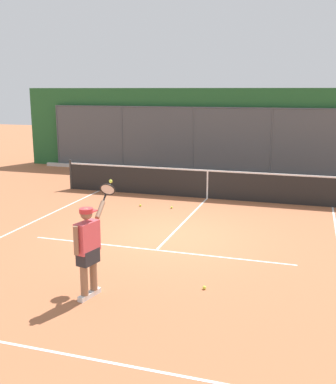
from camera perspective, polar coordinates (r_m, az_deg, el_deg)
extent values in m
plane|color=#A8603D|center=(11.37, 0.28, -5.49)|extent=(60.00, 60.00, 0.00)
cube|color=white|center=(6.86, -13.77, -18.79)|extent=(7.88, 0.05, 0.01)
cube|color=white|center=(10.40, -1.46, -7.23)|extent=(6.14, 0.05, 0.01)
cube|color=white|center=(12.56, -18.05, -4.35)|extent=(0.05, 9.56, 0.01)
cube|color=white|center=(12.80, 2.33, -3.40)|extent=(0.05, 5.26, 0.01)
cylinder|color=#474C51|center=(19.15, 12.71, 5.98)|extent=(0.07, 0.07, 2.83)
cylinder|color=#474C51|center=(19.69, 3.14, 6.44)|extent=(0.07, 0.07, 2.83)
cylinder|color=#474C51|center=(20.73, -5.71, 6.71)|extent=(0.07, 0.07, 2.83)
cylinder|color=#474C51|center=(22.20, -13.56, 6.81)|extent=(0.07, 0.07, 2.83)
cylinder|color=#474C51|center=(19.25, 7.98, 10.29)|extent=(16.34, 0.05, 0.05)
cube|color=#474C51|center=(19.35, 7.86, 6.23)|extent=(16.34, 0.02, 2.83)
cube|color=#235B2D|center=(19.95, 8.21, 7.52)|extent=(19.34, 0.90, 3.59)
cube|color=silver|center=(19.37, 7.65, 2.24)|extent=(17.34, 0.18, 0.15)
cylinder|color=#2D2D2D|center=(16.95, -11.98, 2.17)|extent=(0.09, 0.09, 1.07)
cube|color=black|center=(15.18, 4.93, 0.88)|extent=(10.02, 0.02, 0.91)
cube|color=white|center=(15.09, 4.96, 2.67)|extent=(10.02, 0.04, 0.05)
cube|color=white|center=(15.18, 4.93, 0.88)|extent=(0.05, 0.04, 0.91)
cube|color=silver|center=(8.21, -10.30, -12.75)|extent=(0.17, 0.28, 0.09)
cylinder|color=#8C664C|center=(8.05, -10.42, -10.09)|extent=(0.13, 0.13, 0.74)
cube|color=silver|center=(8.39, -9.17, -12.16)|extent=(0.17, 0.28, 0.09)
cylinder|color=#8C664C|center=(8.22, -9.27, -9.53)|extent=(0.13, 0.13, 0.74)
cube|color=#28282D|center=(8.03, -9.92, -7.90)|extent=(0.30, 0.43, 0.26)
cube|color=#DB4C56|center=(7.92, -10.01, -5.55)|extent=(0.31, 0.49, 0.53)
cylinder|color=#8C664C|center=(7.71, -11.38, -5.94)|extent=(0.08, 0.08, 0.49)
cylinder|color=#8C664C|center=(8.16, -8.44, -2.21)|extent=(0.12, 0.37, 0.28)
sphere|color=#8C664C|center=(7.80, -10.13, -2.69)|extent=(0.20, 0.20, 0.20)
cylinder|color=red|center=(7.78, -10.14, -2.29)|extent=(0.28, 0.28, 0.08)
cube|color=red|center=(7.87, -9.61, -2.32)|extent=(0.21, 0.22, 0.02)
cylinder|color=black|center=(8.33, -7.92, -0.78)|extent=(0.05, 0.17, 0.13)
torus|color=black|center=(8.48, -7.52, 0.32)|extent=(0.31, 0.21, 0.26)
cylinder|color=silver|center=(8.48, -7.52, 0.32)|extent=(0.26, 0.16, 0.21)
sphere|color=#D6E042|center=(8.62, -7.15, 1.34)|extent=(0.07, 0.07, 0.07)
sphere|color=#CCDB33|center=(14.20, -3.46, -1.67)|extent=(0.07, 0.07, 0.07)
sphere|color=#C1D138|center=(13.93, 0.45, -1.93)|extent=(0.07, 0.07, 0.07)
sphere|color=#D6E042|center=(8.50, 4.54, -11.76)|extent=(0.07, 0.07, 0.07)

